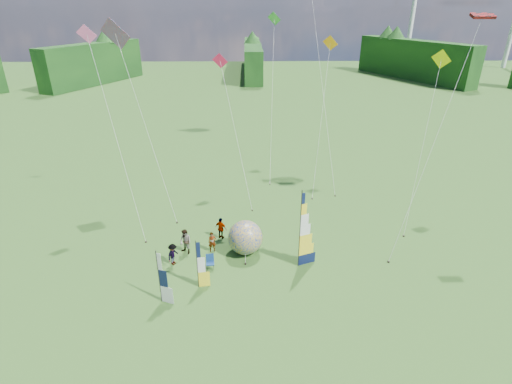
{
  "coord_description": "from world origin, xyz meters",
  "views": [
    {
      "loc": [
        -1.51,
        -18.91,
        16.39
      ],
      "look_at": [
        -1.0,
        4.0,
        5.5
      ],
      "focal_mm": 28.0,
      "sensor_mm": 36.0,
      "label": 1
    }
  ],
  "objects_px": {
    "side_banner_far": "(159,278)",
    "camp_chair": "(210,262)",
    "feather_banner_main": "(300,231)",
    "spectator_b": "(185,242)",
    "kite_whale": "(323,75)",
    "spectator_d": "(221,228)",
    "spectator_a": "(212,242)",
    "spectator_c": "(173,254)",
    "side_banner_left": "(197,265)",
    "bol_inflatable": "(245,238)"
  },
  "relations": [
    {
      "from": "side_banner_far",
      "to": "kite_whale",
      "type": "relative_size",
      "value": 0.17
    },
    {
      "from": "side_banner_left",
      "to": "camp_chair",
      "type": "relative_size",
      "value": 3.28
    },
    {
      "from": "side_banner_left",
      "to": "spectator_b",
      "type": "relative_size",
      "value": 1.77
    },
    {
      "from": "side_banner_left",
      "to": "kite_whale",
      "type": "relative_size",
      "value": 0.17
    },
    {
      "from": "spectator_b",
      "to": "spectator_d",
      "type": "xyz_separation_m",
      "value": [
        2.42,
        1.95,
        -0.08
      ]
    },
    {
      "from": "spectator_a",
      "to": "spectator_b",
      "type": "height_order",
      "value": "spectator_b"
    },
    {
      "from": "bol_inflatable",
      "to": "side_banner_left",
      "type": "bearing_deg",
      "value": -127.57
    },
    {
      "from": "spectator_b",
      "to": "kite_whale",
      "type": "xyz_separation_m",
      "value": [
        11.86,
        15.32,
        9.15
      ]
    },
    {
      "from": "feather_banner_main",
      "to": "spectator_d",
      "type": "bearing_deg",
      "value": 124.15
    },
    {
      "from": "feather_banner_main",
      "to": "side_banner_far",
      "type": "height_order",
      "value": "feather_banner_main"
    },
    {
      "from": "bol_inflatable",
      "to": "side_banner_far",
      "type": "bearing_deg",
      "value": -134.5
    },
    {
      "from": "spectator_a",
      "to": "spectator_d",
      "type": "bearing_deg",
      "value": 60.94
    },
    {
      "from": "side_banner_far",
      "to": "spectator_b",
      "type": "height_order",
      "value": "side_banner_far"
    },
    {
      "from": "side_banner_left",
      "to": "side_banner_far",
      "type": "relative_size",
      "value": 0.95
    },
    {
      "from": "side_banner_far",
      "to": "kite_whale",
      "type": "height_order",
      "value": "kite_whale"
    },
    {
      "from": "feather_banner_main",
      "to": "side_banner_left",
      "type": "bearing_deg",
      "value": 175.99
    },
    {
      "from": "side_banner_left",
      "to": "spectator_b",
      "type": "xyz_separation_m",
      "value": [
        -1.31,
        3.87,
        -0.73
      ]
    },
    {
      "from": "bol_inflatable",
      "to": "spectator_d",
      "type": "relative_size",
      "value": 1.43
    },
    {
      "from": "spectator_a",
      "to": "kite_whale",
      "type": "bearing_deg",
      "value": 44.52
    },
    {
      "from": "side_banner_left",
      "to": "bol_inflatable",
      "type": "relative_size",
      "value": 1.34
    },
    {
      "from": "side_banner_far",
      "to": "camp_chair",
      "type": "relative_size",
      "value": 3.46
    },
    {
      "from": "feather_banner_main",
      "to": "spectator_d",
      "type": "distance_m",
      "value": 6.89
    },
    {
      "from": "spectator_d",
      "to": "side_banner_left",
      "type": "bearing_deg",
      "value": 108.4
    },
    {
      "from": "spectator_b",
      "to": "kite_whale",
      "type": "distance_m",
      "value": 21.43
    },
    {
      "from": "feather_banner_main",
      "to": "spectator_d",
      "type": "height_order",
      "value": "feather_banner_main"
    },
    {
      "from": "feather_banner_main",
      "to": "camp_chair",
      "type": "xyz_separation_m",
      "value": [
        -6.01,
        -0.19,
        -2.27
      ]
    },
    {
      "from": "spectator_b",
      "to": "spectator_c",
      "type": "height_order",
      "value": "spectator_b"
    },
    {
      "from": "spectator_d",
      "to": "camp_chair",
      "type": "relative_size",
      "value": 1.7
    },
    {
      "from": "side_banner_far",
      "to": "spectator_a",
      "type": "distance_m",
      "value": 6.07
    },
    {
      "from": "camp_chair",
      "to": "kite_whale",
      "type": "distance_m",
      "value": 22.11
    },
    {
      "from": "spectator_c",
      "to": "kite_whale",
      "type": "height_order",
      "value": "kite_whale"
    },
    {
      "from": "side_banner_left",
      "to": "spectator_b",
      "type": "distance_m",
      "value": 4.15
    },
    {
      "from": "spectator_d",
      "to": "spectator_c",
      "type": "bearing_deg",
      "value": 76.0
    },
    {
      "from": "bol_inflatable",
      "to": "spectator_c",
      "type": "xyz_separation_m",
      "value": [
        -4.96,
        -1.34,
        -0.45
      ]
    },
    {
      "from": "spectator_b",
      "to": "bol_inflatable",
      "type": "bearing_deg",
      "value": 35.9
    },
    {
      "from": "side_banner_left",
      "to": "spectator_a",
      "type": "height_order",
      "value": "side_banner_left"
    },
    {
      "from": "spectator_c",
      "to": "bol_inflatable",
      "type": "bearing_deg",
      "value": -48.11
    },
    {
      "from": "camp_chair",
      "to": "kite_whale",
      "type": "relative_size",
      "value": 0.05
    },
    {
      "from": "feather_banner_main",
      "to": "side_banner_far",
      "type": "relative_size",
      "value": 1.58
    },
    {
      "from": "feather_banner_main",
      "to": "spectator_c",
      "type": "distance_m",
      "value": 8.82
    },
    {
      "from": "side_banner_far",
      "to": "spectator_b",
      "type": "relative_size",
      "value": 1.86
    },
    {
      "from": "side_banner_left",
      "to": "spectator_a",
      "type": "relative_size",
      "value": 2.16
    },
    {
      "from": "spectator_b",
      "to": "spectator_d",
      "type": "bearing_deg",
      "value": 74.86
    },
    {
      "from": "feather_banner_main",
      "to": "camp_chair",
      "type": "bearing_deg",
      "value": 159.93
    },
    {
      "from": "side_banner_far",
      "to": "camp_chair",
      "type": "distance_m",
      "value": 4.38
    },
    {
      "from": "side_banner_left",
      "to": "feather_banner_main",
      "type": "bearing_deg",
      "value": 10.07
    },
    {
      "from": "spectator_d",
      "to": "kite_whale",
      "type": "bearing_deg",
      "value": -96.04
    },
    {
      "from": "side_banner_left",
      "to": "kite_whale",
      "type": "height_order",
      "value": "kite_whale"
    },
    {
      "from": "spectator_c",
      "to": "feather_banner_main",
      "type": "bearing_deg",
      "value": -65.89
    },
    {
      "from": "spectator_d",
      "to": "camp_chair",
      "type": "xyz_separation_m",
      "value": [
        -0.52,
        -3.89,
        -0.36
      ]
    }
  ]
}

